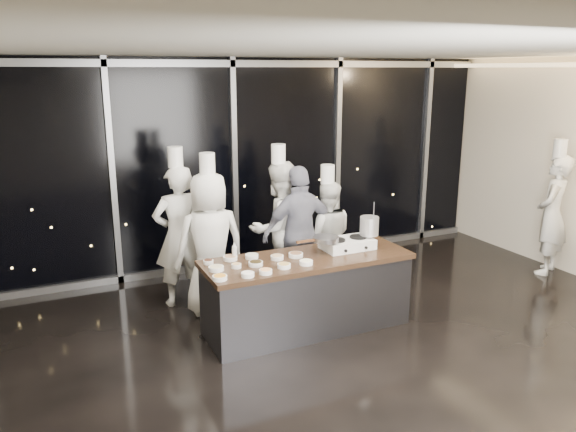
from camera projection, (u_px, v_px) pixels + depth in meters
name	position (u px, v px, depth m)	size (l,w,h in m)	color
ground	(344.00, 362.00, 5.97)	(9.00, 9.00, 0.00)	black
room_shell	(366.00, 151.00, 5.47)	(9.02, 7.02, 3.21)	beige
window_wall	(234.00, 165.00, 8.58)	(8.90, 0.11, 3.20)	black
demo_counter	(307.00, 293.00, 6.64)	(2.46, 0.86, 0.90)	#3B3B40
stove	(347.00, 244.00, 6.82)	(0.62, 0.40, 0.14)	silver
frying_pan	(325.00, 239.00, 6.66)	(0.54, 0.32, 0.05)	slate
stock_pot	(369.00, 226.00, 6.89)	(0.23, 0.23, 0.23)	silver
prep_bowls	(256.00, 264.00, 6.23)	(1.20, 0.73, 0.05)	white
squeeze_bottle	(234.00, 251.00, 6.43)	(0.06, 0.06, 0.21)	silver
chef_far_left	(179.00, 235.00, 7.25)	(0.70, 0.49, 2.09)	white
chef_left	(210.00, 242.00, 7.02)	(0.89, 0.58, 2.05)	white
chef_center	(279.00, 228.00, 7.64)	(1.02, 0.87, 2.07)	white
guest	(300.00, 233.00, 7.48)	(1.06, 0.45, 1.81)	#141938
chef_right	(326.00, 235.00, 7.79)	(0.92, 0.83, 1.78)	white
chef_side	(552.00, 214.00, 8.39)	(0.79, 0.70, 2.04)	white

